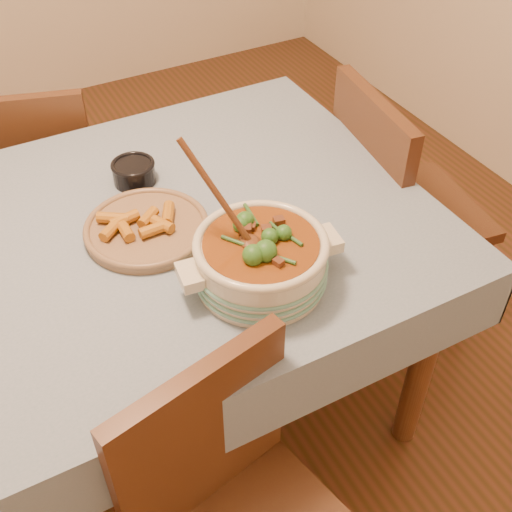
# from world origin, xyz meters

# --- Properties ---
(floor) EXTENTS (4.50, 4.50, 0.00)m
(floor) POSITION_xyz_m (0.00, 0.00, 0.00)
(floor) COLOR #472E14
(floor) RESTS_ON ground
(dining_table) EXTENTS (1.68, 1.08, 0.76)m
(dining_table) POSITION_xyz_m (0.00, 0.00, 0.66)
(dining_table) COLOR brown
(dining_table) RESTS_ON floor
(stew_casserole) EXTENTS (0.38, 0.32, 0.35)m
(stew_casserole) POSITION_xyz_m (0.29, -0.29, 0.83)
(stew_casserole) COLOR beige
(stew_casserole) RESTS_ON dining_table
(condiment_bowl) EXTENTS (0.15, 0.15, 0.06)m
(condiment_bowl) POSITION_xyz_m (0.17, 0.21, 0.79)
(condiment_bowl) COLOR black
(condiment_bowl) RESTS_ON dining_table
(fried_plate) EXTENTS (0.38, 0.38, 0.05)m
(fried_plate) POSITION_xyz_m (0.12, -0.01, 0.78)
(fried_plate) COLOR #8D6E4E
(fried_plate) RESTS_ON dining_table
(chair_far) EXTENTS (0.49, 0.49, 0.84)m
(chair_far) POSITION_xyz_m (0.00, 0.76, 0.48)
(chair_far) COLOR #513218
(chair_far) RESTS_ON floor
(chair_right) EXTENTS (0.48, 0.48, 0.91)m
(chair_right) POSITION_xyz_m (0.95, 0.03, 0.52)
(chair_right) COLOR #513218
(chair_right) RESTS_ON floor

